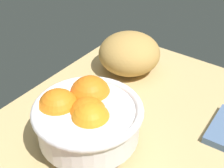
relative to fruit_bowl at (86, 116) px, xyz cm
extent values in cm
cube|color=tan|center=(-3.55, 5.73, -8.04)|extent=(80.88, 57.12, 3.00)
cylinder|color=white|center=(0.28, 0.83, -5.43)|extent=(8.61, 8.61, 2.22)
cylinder|color=white|center=(0.28, 0.83, -1.04)|extent=(20.16, 20.16, 6.56)
torus|color=white|center=(0.28, 0.83, 2.25)|extent=(21.76, 21.76, 1.60)
sphere|color=orange|center=(1.35, 2.38, 0.68)|extent=(7.96, 7.96, 7.96)
sphere|color=orange|center=(2.20, -5.22, 0.76)|extent=(8.41, 8.41, 8.41)
sphere|color=orange|center=(-4.70, -2.65, 0.84)|extent=(8.84, 8.84, 8.84)
sphere|color=orange|center=(0.28, 0.83, 0.65)|extent=(7.75, 7.75, 7.75)
sphere|color=orange|center=(0.28, 0.83, 0.63)|extent=(7.65, 7.65, 7.65)
ellipsoid|color=tan|center=(-27.50, -7.85, -1.21)|extent=(19.04, 18.90, 10.66)
camera|label=1|loc=(35.62, 32.32, 41.86)|focal=51.37mm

